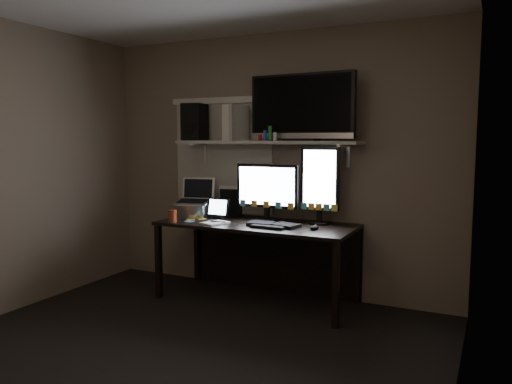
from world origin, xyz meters
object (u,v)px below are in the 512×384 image
Objects in this scene: keyboard at (273,224)px; tablet at (219,208)px; laptop at (192,198)px; monitor_landscape at (267,192)px; monitor_portrait at (320,185)px; tv at (302,107)px; game_console at (236,123)px; mouse at (314,227)px; cup at (172,216)px; desk at (262,239)px; speaker at (195,122)px.

tablet reaches higher than keyboard.
laptop is (-0.29, -0.01, 0.09)m from tablet.
monitor_portrait is (0.50, 0.05, 0.08)m from monitor_landscape.
game_console is at bearing -173.23° from tv.
monitor_landscape is at bearing 160.57° from mouse.
game_console reaches higher than tablet.
monitor_portrait reaches higher than mouse.
game_console reaches higher than monitor_portrait.
monitor_portrait is 1.51× the size of keyboard.
monitor_portrait reaches higher than keyboard.
game_console is (0.42, 0.47, 0.86)m from cup.
monitor_landscape reaches higher than laptop.
cup is (-1.26, -0.49, -0.30)m from monitor_portrait.
mouse is 1.33m from laptop.
laptop is 3.31× the size of cup.
game_console reaches higher than laptop.
desk is 0.76m from monitor_portrait.
tv is (1.08, 0.50, 0.99)m from cup.
mouse is 0.93× the size of cup.
monitor_landscape is 2.73× the size of tablet.
laptop is at bearing 175.48° from keyboard.
monitor_portrait is at bearing 7.20° from monitor_landscape.
monitor_portrait is at bearing -6.27° from speaker.
game_console is at bearing 177.84° from monitor_landscape.
tablet is 1.24m from tv.
tv reaches higher than speaker.
tv reaches higher than tablet.
laptop is at bearing -167.62° from tv.
speaker is (-1.35, 0.25, 0.91)m from mouse.
keyboard is 0.95m from cup.
tv reaches higher than mouse.
monitor_portrait reaches higher than monitor_landscape.
game_console is (-0.84, -0.02, 0.56)m from monitor_portrait.
mouse is at bearing -21.19° from monitor_landscape.
desk is at bearing 9.63° from tablet.
speaker reaches higher than desk.
speaker is at bearing -164.52° from game_console.
mouse is at bearing -19.21° from desk.
monitor_landscape reaches higher than keyboard.
cup is at bearing -158.71° from monitor_portrait.
tablet is at bearing -25.93° from speaker.
game_console reaches higher than desk.
tv is 2.95× the size of game_console.
laptop reaches higher than tablet.
keyboard is 1.30× the size of speaker.
speaker reaches higher than mouse.
mouse reaches higher than keyboard.
game_console is at bearing 156.71° from keyboard.
laptop reaches higher than cup.
keyboard is at bearing -52.64° from monitor_landscape.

